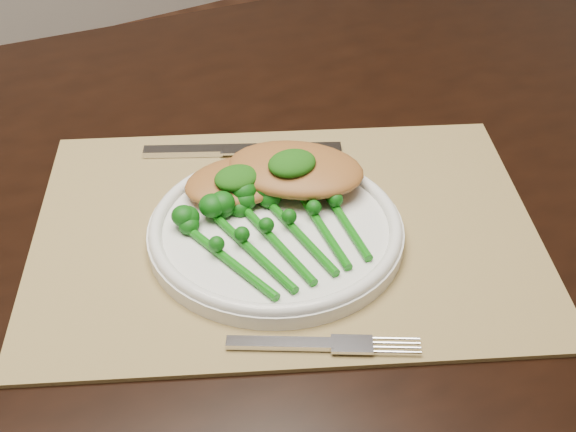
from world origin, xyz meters
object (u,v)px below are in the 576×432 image
placemat (286,231)px  broccolini_bundle (288,239)px  chicken_fillet_left (241,181)px  dining_table (187,427)px  dinner_plate (276,230)px

placemat → broccolini_bundle: (-0.02, -0.03, 0.02)m
placemat → chicken_fillet_left: 0.07m
chicken_fillet_left → broccolini_bundle: size_ratio=0.71×
broccolini_bundle → chicken_fillet_left: bearing=88.6°
dining_table → dinner_plate: bearing=-50.0°
dinner_plate → broccolini_bundle: (-0.00, -0.03, 0.01)m
placemat → dinner_plate: dinner_plate is taller
placemat → broccolini_bundle: size_ratio=3.01×
dining_table → placemat: (0.09, -0.11, 0.38)m
chicken_fillet_left → dinner_plate: bearing=-82.1°
dinner_plate → broccolini_bundle: 0.03m
placemat → dinner_plate: 0.02m
chicken_fillet_left → broccolini_bundle: (-0.00, -0.10, -0.01)m
chicken_fillet_left → placemat: bearing=-67.7°
dining_table → broccolini_bundle: broccolini_bundle is taller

